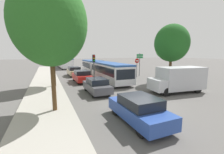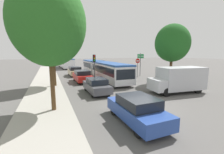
{
  "view_description": "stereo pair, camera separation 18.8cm",
  "coord_description": "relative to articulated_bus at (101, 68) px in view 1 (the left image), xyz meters",
  "views": [
    {
      "loc": [
        -5.75,
        -8.04,
        3.52
      ],
      "look_at": [
        0.2,
        5.52,
        1.2
      ],
      "focal_mm": 24.0,
      "sensor_mm": 36.0,
      "label": 1
    },
    {
      "loc": [
        -5.58,
        -8.11,
        3.52
      ],
      "look_at": [
        0.2,
        5.52,
        1.2
      ],
      "focal_mm": 24.0,
      "sensor_mm": 36.0,
      "label": 2
    }
  ],
  "objects": [
    {
      "name": "tree_left_mid",
      "position": [
        -6.75,
        -4.23,
        3.73
      ],
      "size": [
        4.1,
        4.1,
        7.77
      ],
      "color": "#51381E",
      "rests_on": "ground"
    },
    {
      "name": "ground_plane",
      "position": [
        -1.68,
        -12.89,
        -1.37
      ],
      "size": [
        200.0,
        200.0,
        0.0
      ],
      "primitive_type": "plane",
      "color": "#565451"
    },
    {
      "name": "city_bus_rear",
      "position": [
        -3.32,
        18.02,
        -0.0
      ],
      "size": [
        2.93,
        11.07,
        2.36
      ],
      "rotation": [
        0.0,
        0.0,
        1.62
      ],
      "color": "silver",
      "rests_on": "ground"
    },
    {
      "name": "tree_left_near",
      "position": [
        -7.02,
        -11.58,
        3.71
      ],
      "size": [
        4.15,
        4.15,
        7.65
      ],
      "color": "#51381E",
      "rests_on": "ground"
    },
    {
      "name": "queued_car_tan",
      "position": [
        -3.45,
        3.15,
        -0.63
      ],
      "size": [
        1.79,
        4.21,
        1.46
      ],
      "rotation": [
        0.0,
        0.0,
        1.57
      ],
      "color": "tan",
      "rests_on": "ground"
    },
    {
      "name": "traffic_light",
      "position": [
        -2.06,
        -3.13,
        1.13
      ],
      "size": [
        0.34,
        0.37,
        3.4
      ],
      "rotation": [
        0.0,
        0.0,
        -1.66
      ],
      "color": "#56595E",
      "rests_on": "ground"
    },
    {
      "name": "queued_car_graphite",
      "position": [
        -3.4,
        -8.35,
        -0.69
      ],
      "size": [
        1.65,
        3.88,
        1.35
      ],
      "rotation": [
        0.0,
        0.0,
        1.57
      ],
      "color": "#47474C",
      "rests_on": "ground"
    },
    {
      "name": "no_entry_sign",
      "position": [
        4.83,
        -2.17,
        0.51
      ],
      "size": [
        0.7,
        0.08,
        2.82
      ],
      "rotation": [
        0.0,
        0.0,
        -1.57
      ],
      "color": "#56595E",
      "rests_on": "ground"
    },
    {
      "name": "queued_car_red",
      "position": [
        -3.46,
        -2.49,
        -0.63
      ],
      "size": [
        1.78,
        4.19,
        1.46
      ],
      "rotation": [
        0.0,
        0.0,
        1.57
      ],
      "color": "#B21E19",
      "rests_on": "ground"
    },
    {
      "name": "direction_sign_post",
      "position": [
        6.01,
        -1.08,
        1.19
      ],
      "size": [
        0.24,
        1.4,
        3.6
      ],
      "rotation": [
        0.0,
        0.0,
        3.27
      ],
      "color": "#56595E",
      "rests_on": "ground"
    },
    {
      "name": "white_van",
      "position": [
        3.55,
        -11.04,
        -0.13
      ],
      "size": [
        5.18,
        2.48,
        2.31
      ],
      "rotation": [
        0.0,
        0.0,
        3.03
      ],
      "color": "#B7BABF",
      "rests_on": "ground"
    },
    {
      "name": "tree_right_near",
      "position": [
        6.11,
        -7.26,
        3.25
      ],
      "size": [
        3.98,
        3.98,
        6.92
      ],
      "color": "#51381E",
      "rests_on": "ground"
    },
    {
      "name": "queued_car_blue",
      "position": [
        -3.22,
        -14.77,
        -0.67
      ],
      "size": [
        1.69,
        3.97,
        1.38
      ],
      "rotation": [
        0.0,
        0.0,
        1.57
      ],
      "color": "#284799",
      "rests_on": "ground"
    },
    {
      "name": "articulated_bus",
      "position": [
        0.0,
        0.0,
        0.0
      ],
      "size": [
        2.79,
        16.01,
        2.37
      ],
      "rotation": [
        0.0,
        0.0,
        -1.59
      ],
      "color": "silver",
      "rests_on": "ground"
    },
    {
      "name": "kerb_strip_left",
      "position": [
        -7.63,
        2.56,
        -1.3
      ],
      "size": [
        3.2,
        40.9,
        0.14
      ],
      "primitive_type": "cube",
      "color": "#9E998E",
      "rests_on": "ground"
    }
  ]
}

